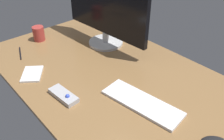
{
  "coord_description": "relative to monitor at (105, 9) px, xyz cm",
  "views": [
    {
      "loc": [
        78.24,
        -66.41,
        74.03
      ],
      "look_at": [
        5.27,
        -2.92,
        8.0
      ],
      "focal_mm": 39.58,
      "sensor_mm": 36.0,
      "label": 1
    }
  ],
  "objects": [
    {
      "name": "coffee_mug",
      "position": [
        -30.9,
        -28.42,
        -17.77
      ],
      "size": [
        7.01,
        7.01,
        8.96
      ],
      "primitive_type": "cylinder",
      "color": "#B23833",
      "rests_on": "desk"
    },
    {
      "name": "desk",
      "position": [
        25.65,
        -18.96,
        -23.25
      ],
      "size": [
        140.0,
        84.0,
        2.0
      ],
      "primitive_type": "cube",
      "color": "olive",
      "rests_on": "ground"
    },
    {
      "name": "keyboard",
      "position": [
        52.26,
        -23.47,
        -21.6
      ],
      "size": [
        37.38,
        17.23,
        1.31
      ],
      "primitive_type": "cube",
      "rotation": [
        0.0,
        0.0,
        0.14
      ],
      "color": "white",
      "rests_on": "desk"
    },
    {
      "name": "pen",
      "position": [
        -22.82,
        -44.91,
        -21.89
      ],
      "size": [
        13.57,
        5.75,
        0.73
      ],
      "primitive_type": "cylinder",
      "rotation": [
        0.0,
        1.57,
        -0.36
      ],
      "color": "black",
      "rests_on": "desk"
    },
    {
      "name": "media_remote",
      "position": [
        26.45,
        -46.52,
        -21.12
      ],
      "size": [
        15.72,
        7.15,
        3.44
      ],
      "rotation": [
        0.0,
        0.0,
        0.08
      ],
      "color": "#B7B7BC",
      "rests_on": "desk"
    },
    {
      "name": "notepad",
      "position": [
        1.11,
        -49.21,
        -21.76
      ],
      "size": [
        16.38,
        15.52,
        0.98
      ],
      "primitive_type": "cube",
      "rotation": [
        0.0,
        0.0,
        -0.64
      ],
      "color": "silver",
      "rests_on": "desk"
    },
    {
      "name": "monitor",
      "position": [
        0.0,
        0.0,
        0.0
      ],
      "size": [
        60.37,
        20.73,
        42.08
      ],
      "rotation": [
        0.0,
        0.0,
        0.07
      ],
      "color": "silver",
      "rests_on": "desk"
    }
  ]
}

